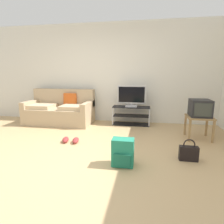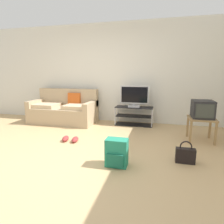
{
  "view_description": "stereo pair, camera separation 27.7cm",
  "coord_description": "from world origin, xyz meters",
  "px_view_note": "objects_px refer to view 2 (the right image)",
  "views": [
    {
      "loc": [
        1.11,
        -2.87,
        1.34
      ],
      "look_at": [
        0.42,
        0.98,
        0.55
      ],
      "focal_mm": 30.39,
      "sensor_mm": 36.0,
      "label": 1
    },
    {
      "loc": [
        1.38,
        -2.81,
        1.34
      ],
      "look_at": [
        0.42,
        0.98,
        0.55
      ],
      "focal_mm": 30.39,
      "sensor_mm": 36.0,
      "label": 2
    }
  ],
  "objects_px": {
    "couch": "(64,110)",
    "side_table": "(201,122)",
    "backpack": "(117,153)",
    "tv_stand": "(134,116)",
    "crt_tv": "(203,109)",
    "sneakers_pair": "(70,139)",
    "flat_tv": "(134,97)",
    "handbag": "(185,155)"
  },
  "relations": [
    {
      "from": "tv_stand",
      "to": "crt_tv",
      "type": "distance_m",
      "value": 1.76
    },
    {
      "from": "tv_stand",
      "to": "side_table",
      "type": "height_order",
      "value": "tv_stand"
    },
    {
      "from": "handbag",
      "to": "sneakers_pair",
      "type": "xyz_separation_m",
      "value": [
        -2.14,
        0.44,
        -0.08
      ]
    },
    {
      "from": "side_table",
      "to": "sneakers_pair",
      "type": "height_order",
      "value": "side_table"
    },
    {
      "from": "crt_tv",
      "to": "handbag",
      "type": "xyz_separation_m",
      "value": [
        -0.41,
        -1.14,
        -0.53
      ]
    },
    {
      "from": "couch",
      "to": "backpack",
      "type": "distance_m",
      "value": 2.97
    },
    {
      "from": "tv_stand",
      "to": "flat_tv",
      "type": "bearing_deg",
      "value": -90.0
    },
    {
      "from": "couch",
      "to": "crt_tv",
      "type": "distance_m",
      "value": 3.5
    },
    {
      "from": "crt_tv",
      "to": "handbag",
      "type": "distance_m",
      "value": 1.32
    },
    {
      "from": "side_table",
      "to": "sneakers_pair",
      "type": "bearing_deg",
      "value": -165.11
    },
    {
      "from": "sneakers_pair",
      "to": "side_table",
      "type": "bearing_deg",
      "value": 14.89
    },
    {
      "from": "couch",
      "to": "flat_tv",
      "type": "distance_m",
      "value": 1.99
    },
    {
      "from": "tv_stand",
      "to": "flat_tv",
      "type": "relative_size",
      "value": 1.34
    },
    {
      "from": "couch",
      "to": "crt_tv",
      "type": "relative_size",
      "value": 4.05
    },
    {
      "from": "sneakers_pair",
      "to": "backpack",
      "type": "bearing_deg",
      "value": -34.42
    },
    {
      "from": "tv_stand",
      "to": "flat_tv",
      "type": "distance_m",
      "value": 0.52
    },
    {
      "from": "side_table",
      "to": "handbag",
      "type": "bearing_deg",
      "value": -110.3
    },
    {
      "from": "flat_tv",
      "to": "couch",
      "type": "bearing_deg",
      "value": -175.55
    },
    {
      "from": "handbag",
      "to": "side_table",
      "type": "bearing_deg",
      "value": 69.7
    },
    {
      "from": "tv_stand",
      "to": "sneakers_pair",
      "type": "relative_size",
      "value": 2.5
    },
    {
      "from": "couch",
      "to": "side_table",
      "type": "bearing_deg",
      "value": -11.85
    },
    {
      "from": "side_table",
      "to": "crt_tv",
      "type": "xyz_separation_m",
      "value": [
        -0.0,
        0.02,
        0.25
      ]
    },
    {
      "from": "side_table",
      "to": "backpack",
      "type": "relative_size",
      "value": 1.22
    },
    {
      "from": "flat_tv",
      "to": "handbag",
      "type": "distance_m",
      "value": 2.34
    },
    {
      "from": "crt_tv",
      "to": "handbag",
      "type": "relative_size",
      "value": 1.25
    },
    {
      "from": "tv_stand",
      "to": "backpack",
      "type": "bearing_deg",
      "value": -88.43
    },
    {
      "from": "tv_stand",
      "to": "handbag",
      "type": "height_order",
      "value": "tv_stand"
    },
    {
      "from": "crt_tv",
      "to": "handbag",
      "type": "height_order",
      "value": "crt_tv"
    },
    {
      "from": "tv_stand",
      "to": "backpack",
      "type": "xyz_separation_m",
      "value": [
        0.06,
        -2.36,
        -0.04
      ]
    },
    {
      "from": "handbag",
      "to": "sneakers_pair",
      "type": "height_order",
      "value": "handbag"
    },
    {
      "from": "backpack",
      "to": "sneakers_pair",
      "type": "distance_m",
      "value": 1.4
    },
    {
      "from": "backpack",
      "to": "sneakers_pair",
      "type": "bearing_deg",
      "value": 145.87
    },
    {
      "from": "side_table",
      "to": "couch",
      "type": "bearing_deg",
      "value": 168.15
    },
    {
      "from": "tv_stand",
      "to": "sneakers_pair",
      "type": "distance_m",
      "value": 1.92
    },
    {
      "from": "side_table",
      "to": "handbag",
      "type": "relative_size",
      "value": 1.43
    },
    {
      "from": "tv_stand",
      "to": "crt_tv",
      "type": "xyz_separation_m",
      "value": [
        1.48,
        -0.87,
        0.41
      ]
    },
    {
      "from": "couch",
      "to": "side_table",
      "type": "distance_m",
      "value": 3.49
    },
    {
      "from": "tv_stand",
      "to": "crt_tv",
      "type": "height_order",
      "value": "crt_tv"
    },
    {
      "from": "handbag",
      "to": "sneakers_pair",
      "type": "relative_size",
      "value": 0.9
    },
    {
      "from": "flat_tv",
      "to": "crt_tv",
      "type": "relative_size",
      "value": 1.68
    },
    {
      "from": "crt_tv",
      "to": "sneakers_pair",
      "type": "bearing_deg",
      "value": -164.78
    },
    {
      "from": "sneakers_pair",
      "to": "tv_stand",
      "type": "bearing_deg",
      "value": 55.45
    }
  ]
}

